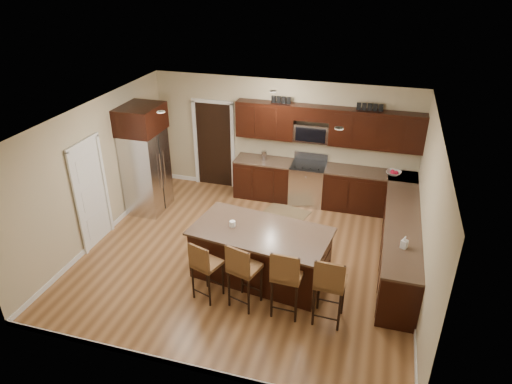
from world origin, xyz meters
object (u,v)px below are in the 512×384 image
(island, at_px, (261,255))
(stool_left, at_px, (204,265))
(range, at_px, (308,183))
(stool_right, at_px, (286,276))
(stool_extra, at_px, (330,283))
(refrigerator, at_px, (145,158))
(stool_mid, at_px, (242,269))

(island, relative_size, stool_left, 2.28)
(range, bearing_deg, stool_left, -104.65)
(stool_left, height_order, stool_right, stool_right)
(stool_left, height_order, stool_extra, stool_extra)
(island, xyz_separation_m, stool_extra, (1.29, -0.85, 0.32))
(range, relative_size, stool_left, 1.03)
(stool_right, bearing_deg, island, 129.06)
(refrigerator, bearing_deg, stool_mid, -40.09)
(stool_right, bearing_deg, range, 97.40)
(island, relative_size, stool_mid, 2.11)
(range, bearing_deg, stool_mid, -95.23)
(range, xyz_separation_m, stool_right, (0.35, -3.76, 0.27))
(island, bearing_deg, stool_extra, -25.65)
(island, height_order, stool_extra, stool_extra)
(stool_right, xyz_separation_m, refrigerator, (-3.65, 2.49, 0.46))
(range, xyz_separation_m, refrigerator, (-3.30, -1.27, 0.73))
(island, bearing_deg, stool_left, -121.75)
(refrigerator, height_order, stool_extra, refrigerator)
(stool_mid, relative_size, refrigerator, 0.50)
(stool_right, xyz_separation_m, stool_extra, (0.65, 0.00, 0.00))
(stool_left, bearing_deg, island, 68.72)
(island, bearing_deg, refrigerator, 159.13)
(stool_left, bearing_deg, range, 93.53)
(stool_left, relative_size, stool_extra, 0.90)
(stool_mid, relative_size, stool_extra, 0.97)
(refrigerator, bearing_deg, stool_right, -34.30)
(island, distance_m, refrigerator, 3.52)
(stool_extra, bearing_deg, stool_mid, -178.17)
(stool_mid, bearing_deg, stool_left, -164.40)
(island, bearing_deg, stool_right, -45.24)
(stool_right, height_order, stool_extra, same)
(island, distance_m, stool_left, 1.12)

